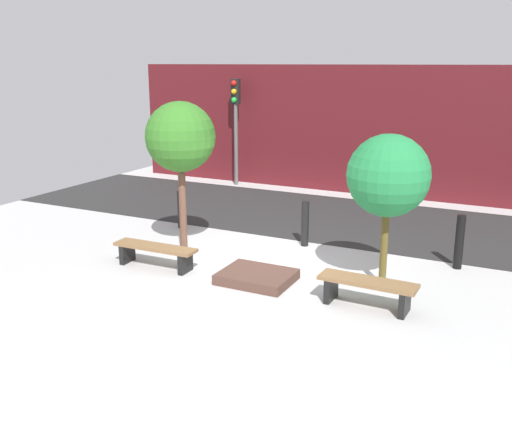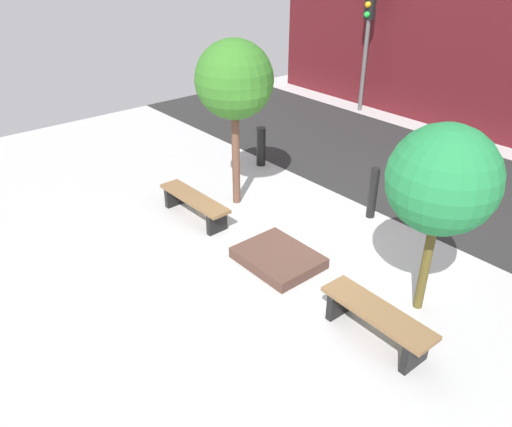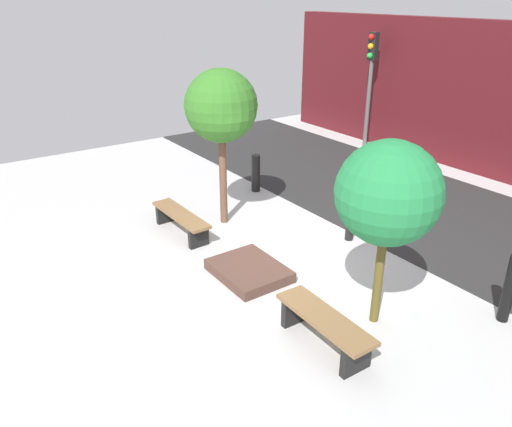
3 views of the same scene
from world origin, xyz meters
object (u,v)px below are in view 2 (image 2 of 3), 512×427
Objects in this scene: bench_right at (376,318)px; bollard_far_left at (261,147)px; planter_bed at (278,258)px; bollard_left at (373,193)px; tree_behind_left_bench at (234,81)px; traffic_light_west at (368,29)px; bench_left at (194,203)px; tree_behind_right_bench at (443,180)px.

bench_right is 5.89m from bollard_far_left.
planter_bed is at bearing 175.92° from bench_right.
bollard_far_left is 0.90× the size of bollard_left.
bollard_far_left is at bearing 143.44° from planter_bed.
traffic_light_west is (-2.29, 6.55, -0.07)m from tree_behind_left_bench.
bench_left is 2.79m from bollard_far_left.
tree_behind_right_bench reaches higher than bench_left.
bench_right reaches higher than bench_left.
bench_left is 0.55× the size of tree_behind_left_bench.
traffic_light_west is at bearing 105.50° from bench_left.
planter_bed is at bearing -59.13° from traffic_light_west.
tree_behind_left_bench reaches higher than bollard_left.
tree_behind_left_bench reaches higher than bench_right.
tree_behind_right_bench is at bearing -16.46° from bollard_far_left.
bollard_left is 0.29× the size of traffic_light_west.
bollard_far_left is (-5.30, 1.57, -1.56)m from tree_behind_right_bench.
traffic_light_west is (-4.40, 4.99, 1.86)m from bollard_left.
planter_bed is 0.38× the size of traffic_light_west.
planter_bed is 3.99m from bollard_far_left.
bollard_far_left is at bearing 124.65° from tree_behind_left_bench.
tree_behind_right_bench is 3.03× the size of bollard_far_left.
tree_behind_left_bench reaches higher than planter_bed.
planter_bed is 1.44× the size of bollard_far_left.
tree_behind_left_bench is 1.15× the size of tree_behind_right_bench.
bollard_far_left is (-1.08, 1.57, -1.97)m from tree_behind_left_bench.
bench_left is at bearing -166.66° from tree_behind_right_bench.
tree_behind_left_bench is at bearing -55.35° from bollard_far_left.
bench_right is at bearing -25.84° from bollard_far_left.
traffic_light_west reaches higher than tree_behind_left_bench.
tree_behind_left_bench is 3.16× the size of bollard_left.
bench_right is 10.17m from traffic_light_west.
bench_right is at bearing -5.42° from planter_bed.
traffic_light_west is (-1.20, 4.99, 1.90)m from bollard_far_left.
bollard_left reaches higher than bench_right.
bollard_left is at bearing 36.60° from tree_behind_left_bench.
bench_right is at bearing -90.00° from tree_behind_right_bench.
tree_behind_right_bench is 3.03m from bollard_left.
bench_left is at bearing -178.66° from bench_right.
planter_bed is 8.86m from traffic_light_west.
bollard_left is at bearing 90.00° from planter_bed.
bench_right is 3.33m from bollard_left.
tree_behind_right_bench is at bearing -45.20° from traffic_light_west.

